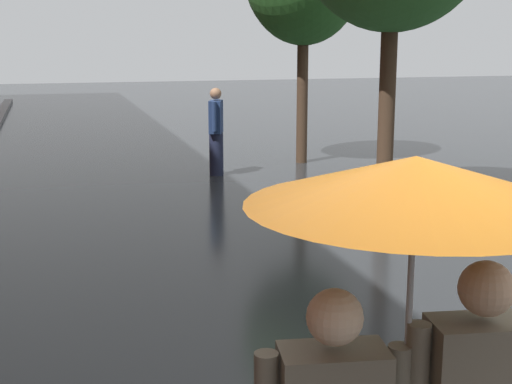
# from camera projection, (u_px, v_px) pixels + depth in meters

# --- Properties ---
(couple_under_umbrella) EXTENTS (1.23, 1.23, 2.11)m
(couple_under_umbrella) POSITION_uv_depth(u_px,v_px,m) (410.00, 331.00, 2.66)
(couple_under_umbrella) COLOR black
(couple_under_umbrella) RESTS_ON ground
(pedestrian_walking_midground) EXTENTS (0.35, 0.56, 1.62)m
(pedestrian_walking_midground) POSITION_uv_depth(u_px,v_px,m) (216.00, 131.00, 13.30)
(pedestrian_walking_midground) COLOR #1E233D
(pedestrian_walking_midground) RESTS_ON ground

